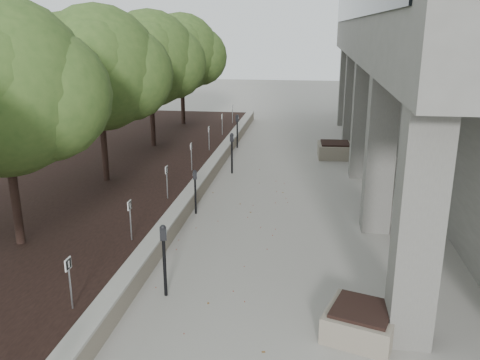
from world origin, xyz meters
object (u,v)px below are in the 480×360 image
Objects in this scene: planter_back at (335,150)px; crabapple_tree_5 at (182,69)px; planter_front at (361,322)px; parking_meter_2 at (164,261)px; crabapple_tree_2 at (5,125)px; parking_meter_3 at (195,192)px; parking_meter_4 at (232,153)px; crabapple_tree_4 at (150,79)px; crabapple_tree_3 at (100,95)px; parking_meter_5 at (237,131)px.

crabapple_tree_5 is at bearing 149.63° from planter_back.
parking_meter_2 is at bearing 167.14° from planter_front.
planter_front is (7.44, -2.00, -2.85)m from crabapple_tree_2.
parking_meter_3 is (3.29, -11.57, -2.47)m from crabapple_tree_5.
crabapple_tree_5 is 8.50m from parking_meter_4.
parking_meter_3 is at bearing -63.44° from crabapple_tree_4.
parking_meter_4 is at bearing 72.27° from parking_meter_2.
parking_meter_2 is 1.12× the size of planter_back.
parking_meter_3 is 0.97× the size of planter_back.
crabapple_tree_3 is 3.62× the size of parking_meter_2.
crabapple_tree_4 is (0.00, 10.00, 0.00)m from crabapple_tree_2.
parking_meter_2 is 1.16× the size of parking_meter_3.
parking_meter_5 is at bearing -44.88° from crabapple_tree_5.
parking_meter_5 reaches higher than planter_front.
parking_meter_2 is at bearing -17.18° from crabapple_tree_2.
crabapple_tree_4 is 7.75m from parking_meter_3.
crabapple_tree_4 is at bearing -175.08° from planter_back.
parking_meter_4 is 1.31× the size of planter_front.
parking_meter_5 is (-0.41, 4.06, -0.01)m from parking_meter_4.
parking_meter_2 is 1.01× the size of parking_meter_5.
crabapple_tree_2 and crabapple_tree_4 have the same top height.
crabapple_tree_4 is at bearing 150.97° from parking_meter_4.
crabapple_tree_2 is 10.00m from crabapple_tree_4.
parking_meter_5 is at bearing 165.00° from planter_back.
crabapple_tree_3 and crabapple_tree_4 have the same top height.
crabapple_tree_3 is at bearing 145.19° from parking_meter_3.
crabapple_tree_5 is 3.62× the size of parking_meter_2.
planter_front is at bearing -43.25° from crabapple_tree_3.
crabapple_tree_2 reaches higher than parking_meter_3.
planter_front is (4.15, -5.43, -0.38)m from parking_meter_3.
crabapple_tree_4 is at bearing 90.00° from crabapple_tree_2.
crabapple_tree_4 is 14.40m from planter_front.
parking_meter_4 is (3.66, 7.70, -2.37)m from crabapple_tree_2.
parking_meter_2 is 1.31× the size of planter_front.
crabapple_tree_2 is at bearing 144.63° from parking_meter_2.
crabapple_tree_3 reaches higher than parking_meter_2.
parking_meter_2 is 4.60m from parking_meter_3.
crabapple_tree_4 and crabapple_tree_5 have the same top height.
parking_meter_5 is 1.29× the size of planter_front.
crabapple_tree_2 is 1.00× the size of crabapple_tree_4.
parking_meter_4 reaches higher than parking_meter_3.
crabapple_tree_2 is 5.00m from crabapple_tree_3.
crabapple_tree_3 is 1.00× the size of crabapple_tree_4.
crabapple_tree_4 is at bearing 121.80° from planter_front.
crabapple_tree_2 is at bearing 164.95° from planter_front.
parking_meter_2 is 12.92m from parking_meter_5.
parking_meter_3 is at bearing -74.15° from crabapple_tree_5.
crabapple_tree_4 is at bearing -137.60° from parking_meter_5.
crabapple_tree_3 is at bearing 136.75° from planter_front.
planter_front is at bearing -90.00° from planter_back.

